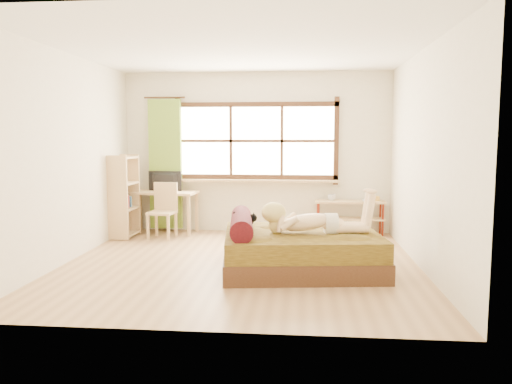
# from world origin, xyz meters

# --- Properties ---
(floor) EXTENTS (4.50, 4.50, 0.00)m
(floor) POSITION_xyz_m (0.00, 0.00, 0.00)
(floor) COLOR #9E754C
(floor) RESTS_ON ground
(ceiling) EXTENTS (4.50, 4.50, 0.00)m
(ceiling) POSITION_xyz_m (0.00, 0.00, 2.70)
(ceiling) COLOR white
(ceiling) RESTS_ON wall_back
(wall_back) EXTENTS (4.50, 0.00, 4.50)m
(wall_back) POSITION_xyz_m (0.00, 2.25, 1.35)
(wall_back) COLOR silver
(wall_back) RESTS_ON floor
(wall_front) EXTENTS (4.50, 0.00, 4.50)m
(wall_front) POSITION_xyz_m (0.00, -2.25, 1.35)
(wall_front) COLOR silver
(wall_front) RESTS_ON floor
(wall_left) EXTENTS (0.00, 4.50, 4.50)m
(wall_left) POSITION_xyz_m (-2.25, 0.00, 1.35)
(wall_left) COLOR silver
(wall_left) RESTS_ON floor
(wall_right) EXTENTS (0.00, 4.50, 4.50)m
(wall_right) POSITION_xyz_m (2.25, 0.00, 1.35)
(wall_right) COLOR silver
(wall_right) RESTS_ON floor
(window) EXTENTS (2.80, 0.16, 1.46)m
(window) POSITION_xyz_m (0.00, 2.22, 1.51)
(window) COLOR #FFEDBF
(window) RESTS_ON wall_back
(curtain) EXTENTS (0.55, 0.10, 2.20)m
(curtain) POSITION_xyz_m (-1.55, 2.13, 1.15)
(curtain) COLOR olive
(curtain) RESTS_ON wall_back
(bed) EXTENTS (2.04, 1.72, 0.71)m
(bed) POSITION_xyz_m (0.73, -0.20, 0.25)
(bed) COLOR black
(bed) RESTS_ON floor
(woman) EXTENTS (1.35, 0.53, 0.56)m
(woman) POSITION_xyz_m (0.92, -0.25, 0.75)
(woman) COLOR beige
(woman) RESTS_ON bed
(kitten) EXTENTS (0.29, 0.15, 0.22)m
(kitten) POSITION_xyz_m (0.05, -0.10, 0.58)
(kitten) COLOR black
(kitten) RESTS_ON bed
(desk) EXTENTS (1.18, 0.64, 0.71)m
(desk) POSITION_xyz_m (-1.55, 1.95, 0.61)
(desk) COLOR tan
(desk) RESTS_ON floor
(monitor) EXTENTS (0.59, 0.14, 0.34)m
(monitor) POSITION_xyz_m (-1.55, 2.00, 0.87)
(monitor) COLOR black
(monitor) RESTS_ON desk
(chair) EXTENTS (0.44, 0.44, 0.88)m
(chair) POSITION_xyz_m (-1.44, 1.58, 0.49)
(chair) COLOR tan
(chair) RESTS_ON floor
(pipe_shelf) EXTENTS (1.15, 0.32, 0.65)m
(pipe_shelf) POSITION_xyz_m (1.58, 2.07, 0.42)
(pipe_shelf) COLOR tan
(pipe_shelf) RESTS_ON floor
(cup) EXTENTS (0.13, 0.13, 0.10)m
(cup) POSITION_xyz_m (1.27, 2.07, 0.62)
(cup) COLOR gray
(cup) RESTS_ON pipe_shelf
(book) EXTENTS (0.16, 0.21, 0.02)m
(book) POSITION_xyz_m (1.77, 2.07, 0.58)
(book) COLOR gray
(book) RESTS_ON pipe_shelf
(bookshelf) EXTENTS (0.34, 0.58, 1.32)m
(bookshelf) POSITION_xyz_m (-2.08, 1.54, 0.67)
(bookshelf) COLOR tan
(bookshelf) RESTS_ON floor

